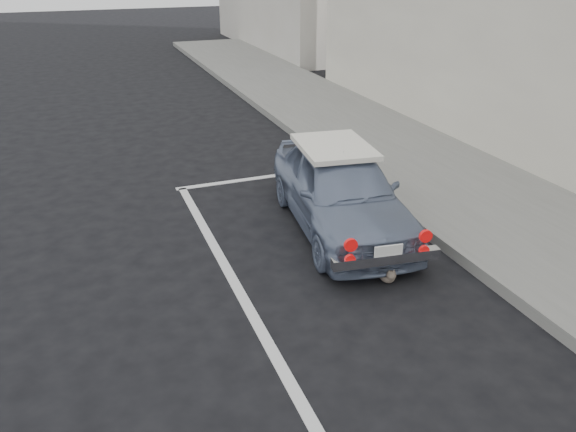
% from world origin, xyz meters
% --- Properties ---
extents(pline_front, '(3.00, 0.12, 0.01)m').
position_xyz_m(pline_front, '(0.50, 6.50, 0.00)').
color(pline_front, silver).
rests_on(pline_front, ground).
extents(pline_side, '(0.12, 7.00, 0.01)m').
position_xyz_m(pline_side, '(-0.90, 3.00, 0.00)').
color(pline_side, silver).
rests_on(pline_side, ground).
extents(retro_coupe, '(1.73, 3.46, 1.13)m').
position_xyz_m(retro_coupe, '(0.87, 4.31, 0.57)').
color(retro_coupe, gray).
rests_on(retro_coupe, ground).
extents(cat, '(0.22, 0.42, 0.23)m').
position_xyz_m(cat, '(0.77, 2.82, 0.10)').
color(cat, brown).
rests_on(cat, ground).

